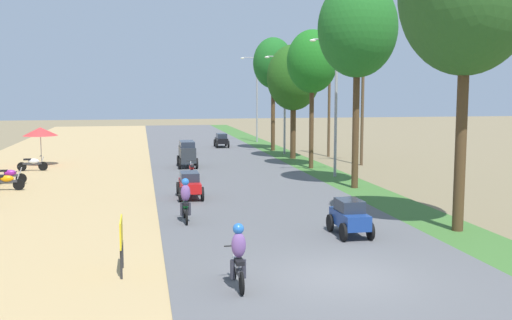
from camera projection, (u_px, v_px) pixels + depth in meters
name	position (u px, v px, depth m)	size (l,w,h in m)	color
ground_plane	(340.00, 280.00, 15.83)	(180.00, 180.00, 0.00)	#7A6B4C
road_strip	(340.00, 278.00, 15.83)	(9.00, 140.00, 0.08)	#565659
parked_motorbike_fourth	(6.00, 181.00, 29.47)	(1.80, 0.54, 0.94)	black
parked_motorbike_fifth	(9.00, 175.00, 31.50)	(1.80, 0.54, 0.94)	black
parked_motorbike_sixth	(33.00, 163.00, 36.66)	(1.80, 0.54, 0.94)	black
street_signboard	(121.00, 236.00, 16.08)	(0.06, 1.30, 1.50)	#262628
vendor_umbrella	(40.00, 132.00, 38.99)	(2.20, 2.20, 2.52)	#99999E
median_tree_second	(358.00, 29.00, 29.48)	(3.93, 3.93, 10.40)	#4C351E
median_tree_third	(312.00, 62.00, 37.24)	(3.16, 3.16, 8.67)	#4C351E
median_tree_fourth	(293.00, 78.00, 42.78)	(3.81, 3.81, 8.17)	#4C351E
median_tree_fifth	(273.00, 64.00, 48.42)	(3.26, 3.26, 9.17)	#4C351E
streetlamp_near	(336.00, 97.00, 33.86)	(3.16, 0.20, 7.89)	gray
streetlamp_mid	(285.00, 97.00, 45.90)	(3.16, 0.20, 7.62)	gray
streetlamp_far	(257.00, 93.00, 56.80)	(3.16, 0.20, 8.12)	gray
utility_pole_near	(363.00, 98.00, 39.47)	(1.80, 0.20, 8.59)	brown
utility_pole_far	(329.00, 96.00, 44.63)	(1.80, 0.20, 8.66)	brown
car_hatchback_blue	(350.00, 216.00, 20.27)	(1.04, 2.00, 1.23)	navy
car_sedan_red	(190.00, 184.00, 27.32)	(1.10, 2.26, 1.19)	red
car_van_charcoal	(187.00, 153.00, 38.23)	(1.19, 2.41, 1.67)	#282D33
car_sedan_black	(221.00, 140.00, 51.73)	(1.10, 2.26, 1.19)	black
motorbike_foreground_rider	(238.00, 257.00, 14.90)	(0.54, 1.80, 1.66)	black
motorbike_ahead_second	(185.00, 201.00, 22.41)	(0.54, 1.80, 1.66)	black
motorbike_ahead_third	(192.00, 169.00, 33.53)	(0.54, 1.80, 0.94)	black
motorbike_ahead_fourth	(192.00, 147.00, 46.34)	(0.54, 1.80, 0.94)	black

